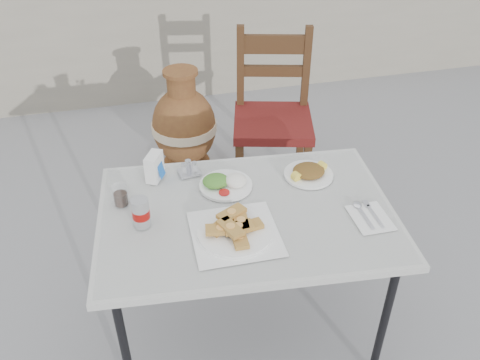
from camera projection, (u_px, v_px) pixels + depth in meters
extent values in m
plane|color=slate|center=(266.00, 325.00, 2.30)|extent=(80.00, 80.00, 0.00)
cylinder|color=black|center=(126.00, 354.00, 1.81)|extent=(0.03, 0.03, 0.63)
cylinder|color=black|center=(384.00, 322.00, 1.92)|extent=(0.03, 0.03, 0.63)
cylinder|color=black|center=(131.00, 240.00, 2.30)|extent=(0.03, 0.03, 0.63)
cylinder|color=black|center=(336.00, 220.00, 2.41)|extent=(0.03, 0.03, 0.63)
cube|color=white|center=(247.00, 215.00, 1.91)|extent=(1.18, 0.85, 0.03)
cube|color=white|center=(247.00, 211.00, 1.90)|extent=(1.14, 0.82, 0.00)
cube|color=white|center=(235.00, 233.00, 1.80)|extent=(0.31, 0.31, 0.00)
cylinder|color=white|center=(235.00, 232.00, 1.79)|extent=(0.27, 0.27, 0.01)
cylinder|color=white|center=(235.00, 233.00, 1.80)|extent=(0.28, 0.28, 0.01)
cylinder|color=white|center=(226.00, 185.00, 2.03)|extent=(0.21, 0.21, 0.01)
ellipsoid|color=white|center=(236.00, 180.00, 2.01)|extent=(0.09, 0.09, 0.05)
ellipsoid|color=#397020|center=(216.00, 181.00, 2.01)|extent=(0.11, 0.10, 0.04)
cylinder|color=red|center=(224.00, 192.00, 1.97)|extent=(0.04, 0.04, 0.01)
cylinder|color=white|center=(308.00, 174.00, 2.09)|extent=(0.20, 0.20, 0.01)
ellipsoid|color=#195E17|center=(309.00, 171.00, 2.08)|extent=(0.13, 0.12, 0.04)
cylinder|color=yellow|center=(296.00, 176.00, 2.04)|extent=(0.04, 0.04, 0.04)
cylinder|color=yellow|center=(322.00, 166.00, 2.11)|extent=(0.04, 0.04, 0.04)
cylinder|color=silver|center=(141.00, 212.00, 1.80)|extent=(0.06, 0.06, 0.11)
cylinder|color=#AA0F0C|center=(141.00, 213.00, 1.81)|extent=(0.06, 0.06, 0.03)
cylinder|color=silver|center=(139.00, 200.00, 1.77)|extent=(0.06, 0.06, 0.00)
cylinder|color=white|center=(120.00, 195.00, 1.91)|extent=(0.06, 0.06, 0.08)
cylinder|color=black|center=(121.00, 199.00, 1.92)|extent=(0.05, 0.05, 0.05)
cube|color=white|center=(154.00, 167.00, 2.04)|extent=(0.09, 0.11, 0.11)
cube|color=blue|center=(161.00, 170.00, 2.04)|extent=(0.04, 0.05, 0.07)
cube|color=silver|center=(189.00, 172.00, 2.10)|extent=(0.10, 0.08, 0.01)
cylinder|color=white|center=(184.00, 169.00, 2.07)|extent=(0.02, 0.02, 0.05)
cylinder|color=white|center=(195.00, 168.00, 2.07)|extent=(0.02, 0.02, 0.05)
cylinder|color=silver|center=(188.00, 165.00, 2.10)|extent=(0.02, 0.02, 0.04)
cube|color=white|center=(370.00, 218.00, 1.87)|extent=(0.14, 0.17, 0.00)
cube|color=silver|center=(366.00, 217.00, 1.86)|extent=(0.01, 0.13, 0.00)
ellipsoid|color=silver|center=(357.00, 204.00, 1.92)|extent=(0.03, 0.04, 0.01)
cube|color=silver|center=(375.00, 216.00, 1.87)|extent=(0.01, 0.13, 0.00)
cube|color=silver|center=(366.00, 203.00, 1.93)|extent=(0.02, 0.04, 0.00)
cube|color=#35190E|center=(239.00, 179.00, 2.84)|extent=(0.05, 0.05, 0.46)
cube|color=#35190E|center=(305.00, 180.00, 2.83)|extent=(0.05, 0.05, 0.46)
cube|color=#35190E|center=(240.00, 145.00, 3.14)|extent=(0.05, 0.05, 0.46)
cube|color=#35190E|center=(300.00, 145.00, 3.13)|extent=(0.05, 0.05, 0.46)
cube|color=maroon|center=(273.00, 123.00, 2.84)|extent=(0.53, 0.53, 0.05)
cube|color=#35190E|center=(240.00, 71.00, 2.86)|extent=(0.05, 0.05, 0.51)
cube|color=#35190E|center=(306.00, 71.00, 2.85)|extent=(0.05, 0.05, 0.51)
cube|color=#35190E|center=(274.00, 44.00, 2.76)|extent=(0.40, 0.14, 0.10)
cube|color=#35190E|center=(273.00, 71.00, 2.85)|extent=(0.40, 0.14, 0.06)
cylinder|color=brown|center=(187.00, 166.00, 3.29)|extent=(0.30, 0.30, 0.08)
ellipsoid|color=brown|center=(184.00, 126.00, 3.13)|extent=(0.39, 0.39, 0.49)
cylinder|color=beige|center=(184.00, 126.00, 3.13)|extent=(0.40, 0.40, 0.06)
cylinder|color=brown|center=(181.00, 86.00, 2.97)|extent=(0.17, 0.17, 0.15)
cylinder|color=brown|center=(180.00, 72.00, 2.92)|extent=(0.21, 0.21, 0.02)
cube|color=gray|center=(176.00, 21.00, 3.93)|extent=(6.00, 0.25, 1.20)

